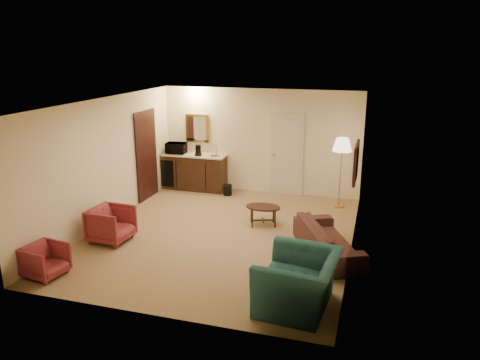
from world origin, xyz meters
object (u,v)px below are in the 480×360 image
object	(u,v)px
coffee_table	(263,216)
waste_bin	(228,190)
microwave	(176,147)
wetbar_cabinet	(195,172)
rose_chair_far	(45,259)
coffee_maker	(198,150)
sofa	(328,235)
teal_armchair	(299,273)
rose_chair_near	(111,223)
floor_lamp	(341,173)

from	to	relation	value
coffee_table	waste_bin	distance (m)	2.18
microwave	waste_bin	bearing A→B (deg)	-13.80
wetbar_cabinet	rose_chair_far	bearing A→B (deg)	-95.52
rose_chair_far	waste_bin	world-z (taller)	rose_chair_far
microwave	coffee_maker	xyz separation A→B (m)	(0.63, -0.07, -0.03)
sofa	rose_chair_far	bearing A→B (deg)	91.78
sofa	teal_armchair	world-z (taller)	teal_armchair
rose_chair_near	microwave	bearing A→B (deg)	7.13
sofa	microwave	world-z (taller)	microwave
coffee_table	wetbar_cabinet	bearing A→B (deg)	139.28
wetbar_cabinet	waste_bin	distance (m)	1.06
coffee_maker	floor_lamp	bearing A→B (deg)	5.38
microwave	rose_chair_far	bearing A→B (deg)	-94.79
floor_lamp	coffee_maker	bearing A→B (deg)	175.62
coffee_table	waste_bin	bearing A→B (deg)	127.84
coffee_table	rose_chair_far	bearing A→B (deg)	-131.50
coffee_maker	teal_armchair	bearing A→B (deg)	-45.02
rose_chair_near	wetbar_cabinet	bearing A→B (deg)	-0.62
rose_chair_near	floor_lamp	world-z (taller)	floor_lamp
rose_chair_near	floor_lamp	xyz separation A→B (m)	(3.97, 3.24, 0.44)
waste_bin	coffee_maker	bearing A→B (deg)	168.40
sofa	teal_armchair	size ratio (longest dim) A/B	1.60
teal_armchair	floor_lamp	bearing A→B (deg)	-177.13
wetbar_cabinet	floor_lamp	world-z (taller)	floor_lamp
wetbar_cabinet	rose_chair_far	size ratio (longest dim) A/B	2.76
coffee_table	microwave	distance (m)	3.53
floor_lamp	microwave	size ratio (longest dim) A/B	3.24
coffee_table	coffee_maker	bearing A→B (deg)	138.87
rose_chair_near	rose_chair_far	world-z (taller)	rose_chair_near
rose_chair_near	sofa	bearing A→B (deg)	-78.52
rose_chair_far	floor_lamp	size ratio (longest dim) A/B	0.37
wetbar_cabinet	coffee_maker	size ratio (longest dim) A/B	6.03
rose_chair_far	teal_armchair	bearing A→B (deg)	-78.07
wetbar_cabinet	teal_armchair	bearing A→B (deg)	-54.19
rose_chair_near	floor_lamp	size ratio (longest dim) A/B	0.45
rose_chair_far	microwave	distance (m)	5.20
teal_armchair	coffee_maker	distance (m)	5.92
floor_lamp	waste_bin	distance (m)	2.83
wetbar_cabinet	floor_lamp	bearing A→B (deg)	-5.72
rose_chair_far	coffee_maker	size ratio (longest dim) A/B	2.19
wetbar_cabinet	waste_bin	size ratio (longest dim) A/B	6.12
wetbar_cabinet	microwave	bearing A→B (deg)	-176.06
coffee_table	sofa	bearing A→B (deg)	-36.15
wetbar_cabinet	teal_armchair	distance (m)	6.07
wetbar_cabinet	waste_bin	xyz separation A→B (m)	(0.98, -0.27, -0.33)
teal_armchair	coffee_table	bearing A→B (deg)	-152.14
microwave	coffee_maker	bearing A→B (deg)	-10.56
teal_armchair	waste_bin	world-z (taller)	teal_armchair
sofa	floor_lamp	bearing A→B (deg)	-24.14
waste_bin	rose_chair_far	bearing A→B (deg)	-106.76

